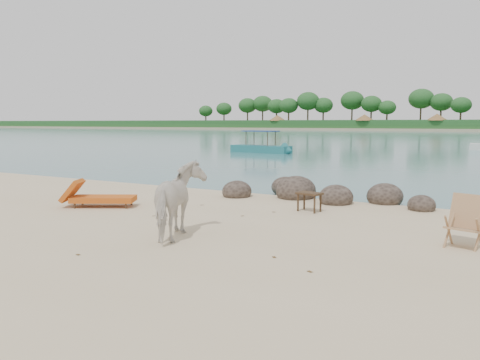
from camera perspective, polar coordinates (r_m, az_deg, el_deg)
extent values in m
plane|color=#3B6F76|center=(97.65, 25.75, 4.96)|extent=(400.00, 400.00, 0.00)
cube|color=#1E4C1E|center=(142.56, 26.92, 6.09)|extent=(420.00, 18.00, 2.40)
ellipsoid|color=#2C231D|center=(14.64, -0.39, -1.51)|extent=(0.91, 1.00, 0.68)
ellipsoid|color=#2C231D|center=(14.52, 6.83, -1.42)|extent=(1.22, 1.34, 0.91)
ellipsoid|color=#2C231D|center=(13.69, 11.62, -2.21)|extent=(0.97, 1.07, 0.73)
ellipsoid|color=#2C231D|center=(14.15, 17.24, -2.04)|extent=(1.03, 1.13, 0.77)
ellipsoid|color=#2C231D|center=(13.30, 21.25, -3.00)|extent=(0.72, 0.80, 0.54)
ellipsoid|color=#2C231D|center=(15.75, 5.52, -0.94)|extent=(0.91, 1.00, 0.68)
ellipsoid|color=#2C231D|center=(15.38, 11.29, -1.47)|extent=(0.55, 0.60, 0.41)
imported|color=silver|center=(9.43, -7.32, -2.64)|extent=(1.46, 1.97, 1.51)
plane|color=brown|center=(15.14, -13.06, -2.00)|extent=(0.10, 0.10, 0.00)
plane|color=brown|center=(8.76, -19.12, -8.77)|extent=(0.12, 0.12, 0.00)
plane|color=brown|center=(14.01, -10.23, -2.65)|extent=(0.10, 0.10, 0.00)
plane|color=brown|center=(11.60, 0.31, -4.54)|extent=(0.13, 0.13, 0.00)
plane|color=brown|center=(12.13, 4.15, -4.05)|extent=(0.11, 0.11, 0.00)
plane|color=brown|center=(8.16, 4.18, -9.55)|extent=(0.14, 0.14, 0.00)
plane|color=brown|center=(11.80, -10.43, -4.46)|extent=(0.14, 0.14, 0.00)
plane|color=brown|center=(13.16, -4.66, -3.18)|extent=(0.14, 0.14, 0.00)
plane|color=brown|center=(7.47, 8.53, -11.19)|extent=(0.14, 0.14, 0.00)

